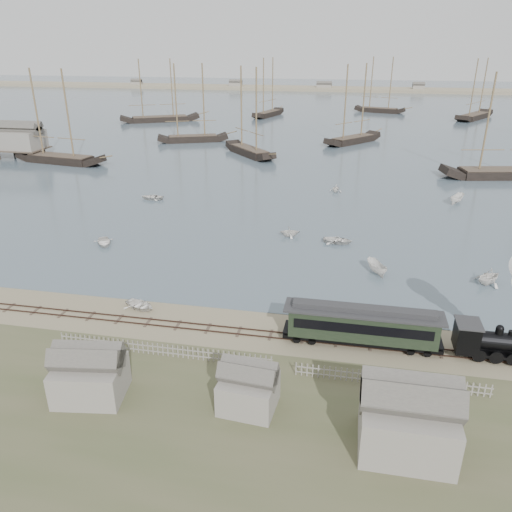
# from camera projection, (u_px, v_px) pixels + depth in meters

# --- Properties ---
(ground) EXTENTS (600.00, 600.00, 0.00)m
(ground) POSITION_uv_depth(u_px,v_px,m) (253.00, 322.00, 48.17)
(ground) COLOR gray
(ground) RESTS_ON ground
(harbor_water) EXTENTS (600.00, 336.00, 0.06)m
(harbor_water) POSITION_uv_depth(u_px,v_px,m) (335.00, 108.00, 201.40)
(harbor_water) COLOR #445261
(harbor_water) RESTS_ON ground
(rail_track) EXTENTS (120.00, 1.80, 0.16)m
(rail_track) POSITION_uv_depth(u_px,v_px,m) (249.00, 333.00, 46.35)
(rail_track) COLOR #3B2720
(rail_track) RESTS_ON ground
(picket_fence_west) EXTENTS (19.00, 0.10, 1.20)m
(picket_fence_west) POSITION_uv_depth(u_px,v_px,m) (164.00, 356.00, 42.99)
(picket_fence_west) COLOR gray
(picket_fence_west) RESTS_ON ground
(picket_fence_east) EXTENTS (15.00, 0.10, 1.20)m
(picket_fence_east) POSITION_uv_depth(u_px,v_px,m) (391.00, 386.00, 39.22)
(picket_fence_east) COLOR gray
(picket_fence_east) RESTS_ON ground
(shed_left) EXTENTS (5.00, 4.00, 4.10)m
(shed_left) POSITION_uv_depth(u_px,v_px,m) (93.00, 395.00, 38.20)
(shed_left) COLOR gray
(shed_left) RESTS_ON ground
(shed_mid) EXTENTS (4.00, 3.50, 3.60)m
(shed_mid) POSITION_uv_depth(u_px,v_px,m) (248.00, 407.00, 37.00)
(shed_mid) COLOR gray
(shed_mid) RESTS_ON ground
(shed_right) EXTENTS (6.00, 5.00, 5.10)m
(shed_right) POSITION_uv_depth(u_px,v_px,m) (403.00, 448.00, 33.28)
(shed_right) COLOR gray
(shed_right) RESTS_ON ground
(far_spit) EXTENTS (500.00, 20.00, 1.80)m
(far_spit) POSITION_uv_depth(u_px,v_px,m) (342.00, 91.00, 273.52)
(far_spit) COLOR tan
(far_spit) RESTS_ON ground
(passenger_coach) EXTENTS (13.77, 2.66, 3.34)m
(passenger_coach) POSITION_uv_depth(u_px,v_px,m) (362.00, 324.00, 43.75)
(passenger_coach) COLOR black
(passenger_coach) RESTS_ON ground
(beached_dinghy) EXTENTS (3.52, 4.06, 0.71)m
(beached_dinghy) POSITION_uv_depth(u_px,v_px,m) (140.00, 305.00, 50.55)
(beached_dinghy) COLOR white
(beached_dinghy) RESTS_ON ground
(rowboat_0) EXTENTS (4.44, 4.09, 0.75)m
(rowboat_0) POSITION_uv_depth(u_px,v_px,m) (104.00, 242.00, 66.18)
(rowboat_0) COLOR white
(rowboat_0) RESTS_ON harbor_water
(rowboat_1) EXTENTS (2.90, 3.19, 1.46)m
(rowboat_1) POSITION_uv_depth(u_px,v_px,m) (290.00, 232.00, 68.85)
(rowboat_1) COLOR white
(rowboat_1) RESTS_ON harbor_water
(rowboat_2) EXTENTS (3.89, 2.93, 1.42)m
(rowboat_2) POSITION_uv_depth(u_px,v_px,m) (376.00, 268.00, 57.88)
(rowboat_2) COLOR white
(rowboat_2) RESTS_ON harbor_water
(rowboat_3) EXTENTS (3.08, 4.11, 0.81)m
(rowboat_3) POSITION_uv_depth(u_px,v_px,m) (338.00, 240.00, 66.69)
(rowboat_3) COLOR white
(rowboat_3) RESTS_ON harbor_water
(rowboat_4) EXTENTS (4.52, 4.57, 1.82)m
(rowboat_4) POSITION_uv_depth(u_px,v_px,m) (489.00, 276.00, 55.29)
(rowboat_4) COLOR white
(rowboat_4) RESTS_ON harbor_water
(rowboat_5) EXTENTS (4.12, 3.38, 1.52)m
(rowboat_5) POSITION_uv_depth(u_px,v_px,m) (457.00, 199.00, 83.06)
(rowboat_5) COLOR white
(rowboat_5) RESTS_ON harbor_water
(rowboat_6) EXTENTS (2.77, 3.88, 0.80)m
(rowboat_6) POSITION_uv_depth(u_px,v_px,m) (152.00, 197.00, 85.29)
(rowboat_6) COLOR white
(rowboat_6) RESTS_ON harbor_water
(rowboat_7) EXTENTS (2.87, 2.56, 1.36)m
(rowboat_7) POSITION_uv_depth(u_px,v_px,m) (336.00, 188.00, 89.31)
(rowboat_7) COLOR white
(rowboat_7) RESTS_ON harbor_water
(schooner_0) EXTENTS (21.94, 8.19, 20.00)m
(schooner_0) POSITION_uv_depth(u_px,v_px,m) (54.00, 117.00, 107.11)
(schooner_0) COLOR black
(schooner_0) RESTS_ON harbor_water
(schooner_1) EXTENTS (18.89, 10.87, 20.00)m
(schooner_1) POSITION_uv_depth(u_px,v_px,m) (191.00, 103.00, 130.27)
(schooner_1) COLOR black
(schooner_1) RESTS_ON harbor_water
(schooner_2) EXTENTS (15.34, 16.95, 20.00)m
(schooner_2) POSITION_uv_depth(u_px,v_px,m) (249.00, 112.00, 114.48)
(schooner_2) COLOR black
(schooner_2) RESTS_ON harbor_water
(schooner_3) EXTENTS (15.39, 17.85, 20.00)m
(schooner_3) POSITION_uv_depth(u_px,v_px,m) (355.00, 104.00, 128.67)
(schooner_3) COLOR black
(schooner_3) RESTS_ON harbor_water
(schooner_6) EXTENTS (25.99, 17.30, 20.00)m
(schooner_6) POSITION_uv_depth(u_px,v_px,m) (158.00, 90.00, 164.28)
(schooner_6) COLOR black
(schooner_6) RESTS_ON harbor_water
(schooner_7) EXTENTS (9.58, 19.14, 20.00)m
(schooner_7) POSITION_uv_depth(u_px,v_px,m) (269.00, 87.00, 175.77)
(schooner_7) COLOR black
(schooner_7) RESTS_ON harbor_water
(schooner_8) EXTENTS (19.20, 9.23, 20.00)m
(schooner_8) POSITION_uv_depth(u_px,v_px,m) (382.00, 85.00, 185.64)
(schooner_8) COLOR black
(schooner_8) RESTS_ON harbor_water
(schooner_9) EXTENTS (16.90, 22.91, 20.00)m
(schooner_9) POSITION_uv_depth(u_px,v_px,m) (479.00, 89.00, 169.98)
(schooner_9) COLOR black
(schooner_9) RESTS_ON harbor_water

